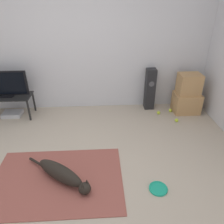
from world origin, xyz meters
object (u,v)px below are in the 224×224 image
floor_speaker (150,89)px  tennis_ball_by_boxes (159,113)px  dog (62,174)px  cardboard_box_lower (186,103)px  tv_stand (7,99)px  tv (3,84)px  frisbee (158,188)px  game_console (12,114)px  tennis_ball_loose_on_carpet (170,110)px  tennis_ball_near_speaker (177,120)px  cardboard_box_upper (189,84)px

floor_speaker → tennis_ball_by_boxes: 0.51m
floor_speaker → dog: bearing=-128.0°
cardboard_box_lower → dog: bearing=-142.1°
floor_speaker → tennis_ball_by_boxes: floor_speaker is taller
tv_stand → tv: tv is taller
frisbee → game_console: 3.13m
frisbee → tennis_ball_loose_on_carpet: (0.74, 1.95, 0.02)m
cardboard_box_lower → game_console: 3.46m
floor_speaker → game_console: size_ratio=2.34×
tv_stand → floor_speaker: bearing=3.6°
floor_speaker → tv: 2.80m
cardboard_box_lower → tennis_ball_near_speaker: bearing=-127.7°
tv_stand → tennis_ball_loose_on_carpet: 3.21m
cardboard_box_lower → tennis_ball_loose_on_carpet: (-0.31, -0.00, -0.16)m
cardboard_box_upper → game_console: (-3.45, 0.03, -0.56)m
cardboard_box_lower → game_console: cardboard_box_lower is taller
tennis_ball_loose_on_carpet → frisbee: bearing=-110.6°
tennis_ball_loose_on_carpet → game_console: game_console is taller
tv_stand → cardboard_box_upper: bearing=-0.4°
frisbee → tennis_ball_near_speaker: tennis_ball_near_speaker is taller
tennis_ball_near_speaker → tennis_ball_loose_on_carpet: (-0.00, 0.39, 0.00)m
frisbee → floor_speaker: size_ratio=0.28×
game_console → frisbee: bearing=-39.5°
tv_stand → tennis_ball_loose_on_carpet: tv_stand is taller
tv → dog: bearing=-54.7°
tv_stand → game_console: size_ratio=2.58×
floor_speaker → game_console: floor_speaker is taller
tv → tennis_ball_by_boxes: size_ratio=13.33×
cardboard_box_upper → tennis_ball_by_boxes: cardboard_box_upper is taller
tennis_ball_near_speaker → game_console: size_ratio=0.18×
cardboard_box_upper → tennis_ball_loose_on_carpet: 0.63m
dog → tv_stand: 2.19m
tv_stand → tennis_ball_loose_on_carpet: (3.19, -0.03, -0.34)m
cardboard_box_lower → tennis_ball_near_speaker: (-0.30, -0.39, -0.16)m
floor_speaker → tennis_ball_loose_on_carpet: size_ratio=12.75×
tennis_ball_loose_on_carpet → tv: bearing=179.3°
cardboard_box_lower → tennis_ball_loose_on_carpet: cardboard_box_lower is taller
cardboard_box_upper → floor_speaker: size_ratio=0.49×
floor_speaker → tv: tv is taller
tv_stand → tv: size_ratio=1.05×
floor_speaker → tennis_ball_loose_on_carpet: bearing=-27.3°
tennis_ball_by_boxes → tennis_ball_near_speaker: bearing=-49.5°
tv → tennis_ball_by_boxes: (2.93, -0.12, -0.63)m
floor_speaker → tv: (-2.78, -0.17, 0.24)m
tennis_ball_by_boxes → tv_stand: bearing=177.8°
floor_speaker → tv_stand: floor_speaker is taller
tennis_ball_loose_on_carpet → tennis_ball_by_boxes: bearing=-162.8°
cardboard_box_lower → cardboard_box_upper: bearing=123.4°
floor_speaker → tennis_ball_by_boxes: (0.14, -0.29, -0.39)m
dog → cardboard_box_lower: 2.83m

